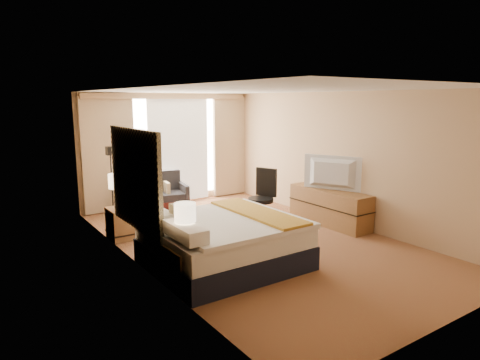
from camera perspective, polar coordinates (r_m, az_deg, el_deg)
floor at (r=7.59m, az=1.99°, el=-8.08°), size 4.20×7.00×0.02m
ceiling at (r=7.20m, az=2.13°, el=11.93°), size 4.20×7.00×0.02m
wall_back at (r=10.29m, az=-9.60°, el=4.13°), size 4.20×0.02×2.60m
wall_front at (r=4.98m, az=26.74°, el=-3.69°), size 4.20×0.02×2.60m
wall_left at (r=6.29m, az=-13.55°, el=-0.06°), size 0.02×7.00×2.60m
wall_right at (r=8.68m, az=13.31°, el=2.82°), size 0.02×7.00×2.60m
headboard at (r=6.49m, az=-13.84°, el=0.07°), size 0.06×1.85×1.50m
nightstand_left at (r=5.74m, az=-7.07°, el=-11.56°), size 0.45×0.52×0.55m
nightstand_right at (r=7.93m, az=-15.44°, el=-5.58°), size 0.45×0.52×0.55m
media_dresser at (r=8.66m, az=11.83°, el=-3.53°), size 0.50×1.80×0.70m
window at (r=10.37m, az=-8.27°, el=4.33°), size 2.30×0.02×2.30m
curtains at (r=10.17m, az=-9.36°, el=4.68°), size 4.12×0.19×2.56m
bed at (r=6.40m, az=-2.25°, el=-8.18°), size 2.09×1.91×1.01m
loveseat at (r=9.74m, az=-11.17°, el=-2.37°), size 1.47×0.97×0.85m
floor_lamp at (r=8.58m, az=-16.79°, el=1.25°), size 0.20×0.20×1.56m
desk_chair at (r=8.30m, az=3.01°, el=-2.83°), size 0.57×0.56×1.14m
lamp_left at (r=5.52m, az=-7.33°, el=-4.43°), size 0.28×0.28×0.59m
lamp_right at (r=7.74m, az=-16.08°, el=-0.23°), size 0.30×0.30×0.62m
tissue_box at (r=5.77m, az=-7.75°, el=-7.93°), size 0.16×0.16×0.11m
telephone at (r=7.75m, az=-14.36°, el=-3.55°), size 0.18×0.15×0.06m
television at (r=8.46m, az=12.00°, el=0.87°), size 0.63×1.12×0.67m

